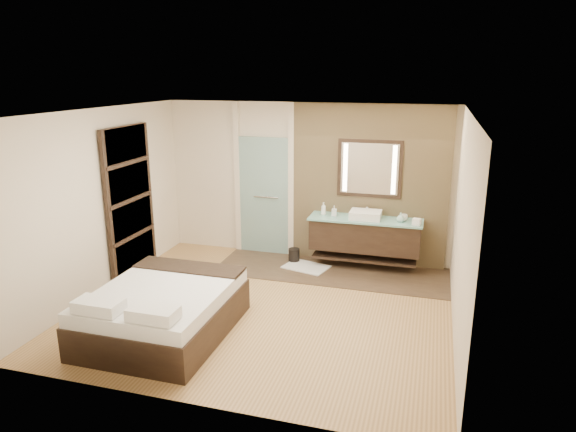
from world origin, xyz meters
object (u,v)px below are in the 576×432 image
(mirror_unit, at_px, (370,169))
(bed, at_px, (163,310))
(waste_bin, at_px, (294,255))
(vanity, at_px, (365,235))

(mirror_unit, xyz_separation_m, bed, (-2.10, -3.18, -1.34))
(mirror_unit, distance_m, bed, 4.04)
(mirror_unit, height_order, bed, mirror_unit)
(bed, xyz_separation_m, waste_bin, (0.90, 2.87, -0.19))
(vanity, distance_m, waste_bin, 1.29)
(bed, relative_size, waste_bin, 8.09)
(vanity, distance_m, bed, 3.63)
(vanity, relative_size, waste_bin, 7.66)
(vanity, xyz_separation_m, waste_bin, (-1.20, -0.07, -0.46))
(vanity, distance_m, mirror_unit, 1.10)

